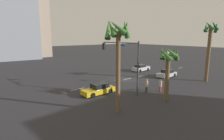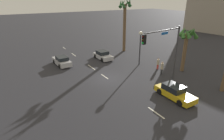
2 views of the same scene
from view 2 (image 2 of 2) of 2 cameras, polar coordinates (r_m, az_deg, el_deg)
The scene contains 16 objects.
ground_plane at distance 23.86m, azimuth -1.35°, elevation -2.68°, with size 220.00×220.00×0.00m, color #28282D.
lane_stripe_0 at distance 39.66m, azimuth -14.56°, elevation 6.61°, with size 1.80×0.14×0.01m, color silver.
lane_stripe_1 at distance 34.49m, azimuth -11.72°, elevation 4.64°, with size 2.17×0.14×0.01m, color silver.
lane_stripe_2 at distance 27.84m, azimuth -6.34°, elevation 0.85°, with size 2.51×0.14×0.01m, color silver.
lane_stripe_3 at distance 24.50m, azimuth -2.29°, elevation -2.01°, with size 1.83×0.14×0.01m, color silver.
lane_stripe_4 at distance 17.73m, azimuth 13.42°, elevation -12.68°, with size 2.10×0.14×0.01m, color silver.
car_0 at distance 20.36m, azimuth 18.66°, elevation -6.48°, with size 4.35×1.81×1.37m.
car_1 at distance 31.32m, azimuth -2.83°, elevation 4.53°, with size 3.99×1.97×1.37m.
car_2 at distance 29.47m, azimuth -15.20°, elevation 2.71°, with size 4.30×1.97×1.39m.
traffic_signal at distance 21.96m, azimuth 16.47°, elevation 7.00°, with size 1.03×6.26×6.72m.
streetlamp at distance 28.13m, azimuth 8.72°, elevation 8.80°, with size 0.56×0.56×5.16m.
pedestrian_0 at distance 25.79m, azimuth 15.12°, elevation 0.67°, with size 0.53×0.53×1.77m.
pedestrian_1 at distance 27.56m, azimuth 13.97°, elevation 1.99°, with size 0.50×0.50×1.65m.
palm_tree_0 at distance 35.16m, azimuth 3.96°, elevation 16.38°, with size 2.43×2.61×9.72m.
palm_tree_1 at distance 26.97m, azimuth 22.13°, elevation 8.81°, with size 2.63×2.48×6.29m.
building_1 at distance 68.05m, azimuth 30.64°, elevation 17.13°, with size 13.23×16.21×15.63m, color #9E9384.
Camera 2 is at (18.87, -10.80, 9.83)m, focal length 29.70 mm.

